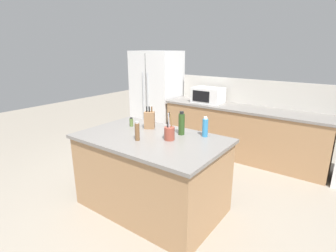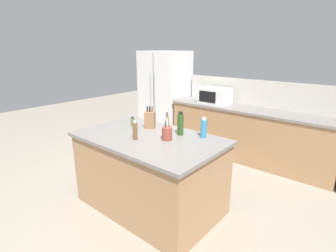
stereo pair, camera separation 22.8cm
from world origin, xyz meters
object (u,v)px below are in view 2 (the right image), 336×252
utensil_crock (167,133)px  dish_soap_bottle (204,128)px  olive_oil_bottle (180,124)px  refrigerator (165,95)px  microwave (215,96)px  spice_jar_oregano (133,121)px  knife_block (150,120)px  pepper_grinder (135,131)px

utensil_crock → dish_soap_bottle: (0.27, 0.34, 0.03)m
olive_oil_bottle → dish_soap_bottle: size_ratio=1.20×
refrigerator → olive_oil_bottle: (1.94, -1.96, 0.13)m
microwave → spice_jar_oregano: microwave is taller
utensil_crock → knife_block: bearing=156.1°
pepper_grinder → dish_soap_bottle: (0.56, 0.57, 0.01)m
utensil_crock → dish_soap_bottle: 0.44m
pepper_grinder → microwave: bearing=98.5°
pepper_grinder → dish_soap_bottle: 0.80m
microwave → knife_block: bearing=-85.0°
microwave → pepper_grinder: (0.36, -2.37, -0.04)m
pepper_grinder → dish_soap_bottle: dish_soap_bottle is taller
refrigerator → utensil_crock: size_ratio=5.90×
knife_block → pepper_grinder: knife_block is taller
knife_block → pepper_grinder: size_ratio=1.30×
pepper_grinder → spice_jar_oregano: 0.58m
spice_jar_oregano → microwave: bearing=87.4°
utensil_crock → microwave: bearing=106.6°
utensil_crock → refrigerator: bearing=131.3°
olive_oil_bottle → refrigerator: bearing=134.7°
microwave → utensil_crock: 2.24m
olive_oil_bottle → pepper_grinder: bearing=-121.7°
spice_jar_oregano → utensil_crock: bearing=-10.7°
knife_block → spice_jar_oregano: size_ratio=2.43×
refrigerator → pepper_grinder: bearing=-55.8°
refrigerator → spice_jar_oregano: (1.20, -2.06, 0.05)m
olive_oil_bottle → dish_soap_bottle: (0.27, 0.10, -0.02)m
pepper_grinder → olive_oil_bottle: bearing=58.3°
dish_soap_bottle → refrigerator: bearing=139.9°
refrigerator → pepper_grinder: refrigerator is taller
knife_block → dish_soap_bottle: bearing=-20.9°
knife_block → utensil_crock: utensil_crock is taller
refrigerator → dish_soap_bottle: size_ratio=7.85×
pepper_grinder → dish_soap_bottle: size_ratio=0.93×
utensil_crock → dish_soap_bottle: utensil_crock is taller
microwave → knife_block: (0.17, -1.94, -0.03)m
spice_jar_oregano → knife_block: bearing=15.0°
microwave → refrigerator: bearing=177.7°
refrigerator → dish_soap_bottle: refrigerator is taller
microwave → dish_soap_bottle: (0.91, -1.80, -0.03)m
olive_oil_bottle → pepper_grinder: 0.55m
refrigerator → olive_oil_bottle: size_ratio=6.56×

